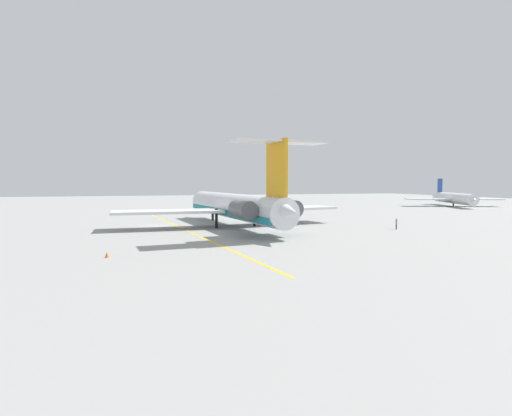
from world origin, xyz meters
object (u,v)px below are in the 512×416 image
at_px(main_jetliner, 236,206).
at_px(ground_crew_near_nose, 284,210).
at_px(airliner_far_left, 454,198).
at_px(ground_crew_portside, 396,222).
at_px(ground_crew_near_tail, 295,209).
at_px(safety_cone_nose, 107,255).

xyz_separation_m(main_jetliner, ground_crew_near_nose, (-21.79, 17.01, -2.45)).
height_order(airliner_far_left, ground_crew_portside, airliner_far_left).
distance_m(ground_crew_near_tail, ground_crew_portside, 33.30).
xyz_separation_m(ground_crew_near_nose, ground_crew_portside, (32.53, 6.06, 0.10)).
xyz_separation_m(ground_crew_near_tail, ground_crew_portside, (33.15, 3.12, 0.04)).
distance_m(main_jetliner, ground_crew_near_tail, 30.10).
bearing_deg(ground_crew_near_tail, safety_cone_nose, -166.52).
bearing_deg(safety_cone_nose, main_jetliner, 140.07).
bearing_deg(ground_crew_portside, main_jetliner, -144.71).
bearing_deg(airliner_far_left, safety_cone_nose, -36.95).
bearing_deg(main_jetliner, ground_crew_near_tail, -46.75).
height_order(ground_crew_near_nose, safety_cone_nose, ground_crew_near_nose).
height_order(airliner_far_left, safety_cone_nose, airliner_far_left).
bearing_deg(ground_crew_near_tail, airliner_far_left, -22.56).
relative_size(ground_crew_near_nose, ground_crew_near_tail, 0.95).
relative_size(main_jetliner, ground_crew_near_nose, 26.75).
xyz_separation_m(airliner_far_left, ground_crew_near_tail, (13.61, -58.29, -1.43)).
distance_m(ground_crew_near_tail, safety_cone_nose, 59.59).
distance_m(airliner_far_left, safety_cone_nose, 113.61).
bearing_deg(main_jetliner, ground_crew_portside, -120.03).
bearing_deg(ground_crew_near_tail, ground_crew_near_nose, 156.10).
relative_size(airliner_far_left, safety_cone_nose, 50.55).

